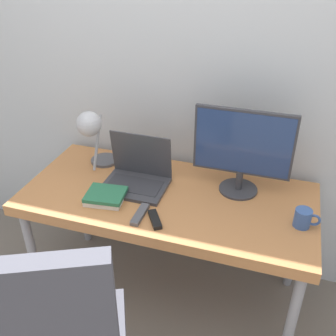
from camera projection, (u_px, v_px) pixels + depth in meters
wall_back at (191, 62)px, 2.07m from camera, size 8.00×0.05×2.60m
desk at (168, 204)px, 2.07m from camera, size 1.50×0.69×0.72m
laptop at (137, 175)px, 2.09m from camera, size 0.34×0.26×0.27m
monitor at (243, 148)px, 1.94m from camera, size 0.49×0.20×0.45m
desk_lamp at (92, 130)px, 2.10m from camera, size 0.16×0.28×0.37m
book_stack at (105, 197)px, 1.97m from camera, size 0.21×0.18×0.05m
tv_remote at (155, 219)px, 1.84m from camera, size 0.11×0.14×0.02m
media_remote at (140, 214)px, 1.87m from camera, size 0.04×0.16×0.02m
mug at (303, 218)px, 1.79m from camera, size 0.12×0.08×0.09m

